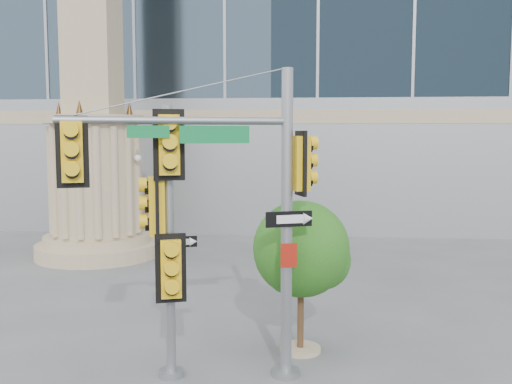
{
  "coord_description": "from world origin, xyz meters",
  "views": [
    {
      "loc": [
        1.62,
        -10.88,
        4.4
      ],
      "look_at": [
        0.45,
        2.0,
        3.11
      ],
      "focal_mm": 40.0,
      "sensor_mm": 36.0,
      "label": 1
    }
  ],
  "objects": [
    {
      "name": "monument",
      "position": [
        -6.0,
        9.0,
        5.52
      ],
      "size": [
        4.4,
        4.4,
        16.6
      ],
      "color": "tan",
      "rests_on": "ground"
    },
    {
      "name": "main_signal_pole",
      "position": [
        0.31,
        -1.13,
        3.45
      ],
      "size": [
        4.14,
        1.82,
        5.57
      ],
      "rotation": [
        0.0,
        0.0,
        0.35
      ],
      "color": "slate",
      "rests_on": "ground"
    },
    {
      "name": "street_tree",
      "position": [
        1.54,
        0.44,
        2.04
      ],
      "size": [
        1.99,
        1.94,
        3.1
      ],
      "color": "tan",
      "rests_on": "ground"
    },
    {
      "name": "secondary_signal_pole",
      "position": [
        -0.86,
        -1.12,
        2.89
      ],
      "size": [
        0.92,
        0.66,
        4.92
      ],
      "rotation": [
        0.0,
        0.0,
        0.32
      ],
      "color": "slate",
      "rests_on": "ground"
    },
    {
      "name": "ground",
      "position": [
        0.0,
        0.0,
        0.0
      ],
      "size": [
        120.0,
        120.0,
        0.0
      ],
      "primitive_type": "plane",
      "color": "#545456",
      "rests_on": "ground"
    }
  ]
}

